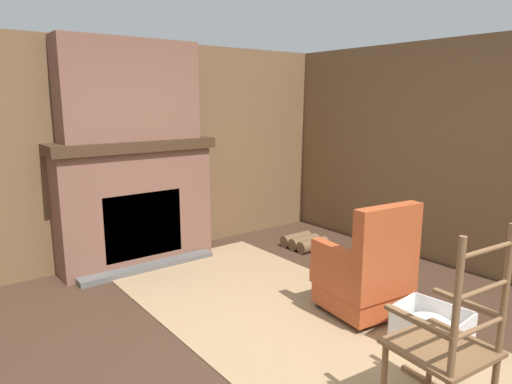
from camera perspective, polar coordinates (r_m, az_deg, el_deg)
ground_plane at (r=3.32m, az=3.53°, el=-20.41°), size 14.00×14.00×0.00m
wood_panel_wall_left at (r=5.15m, az=-16.06°, el=4.70°), size 0.06×5.83×2.37m
wood_panel_wall_back at (r=5.01m, az=27.42°, el=3.75°), size 5.83×0.09×2.37m
fireplace_hearth at (r=5.02m, az=-14.74°, el=-1.41°), size 0.59×1.72×1.34m
chimney_breast at (r=4.91m, az=-15.52°, el=12.15°), size 0.34×1.43×1.01m
area_rug at (r=3.95m, az=2.98°, el=-14.79°), size 3.51×1.75×0.01m
armchair at (r=3.87m, az=13.61°, el=-9.98°), size 0.69×0.68×0.97m
rocking_chair at (r=2.80m, az=22.72°, el=-18.33°), size 0.84×0.52×1.15m
firewood_stack at (r=5.54m, az=6.06°, el=-6.22°), size 0.44×0.40×0.14m
laundry_basket at (r=3.57m, az=21.06°, el=-15.83°), size 0.50×0.40×0.32m
oil_lamp_vase at (r=4.76m, az=-22.09°, el=6.75°), size 0.12×0.12×0.25m
storage_case at (r=5.05m, az=-12.78°, el=7.19°), size 0.16×0.24×0.12m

